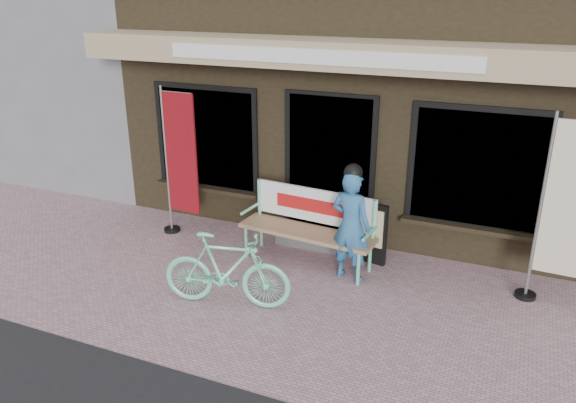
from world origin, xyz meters
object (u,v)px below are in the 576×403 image
at_px(person, 351,224).
at_px(bicycle, 227,270).
at_px(nobori_cream, 563,210).
at_px(bench, 310,221).
at_px(menu_stand, 371,232).
at_px(nobori_red, 179,161).

distance_m(person, bicycle, 1.67).
bearing_deg(nobori_cream, person, -168.37).
bearing_deg(bench, menu_stand, 26.21).
bearing_deg(nobori_cream, nobori_red, -176.91).
bearing_deg(bench, nobori_red, -177.38).
bearing_deg(nobori_red, bench, -1.16).
relative_size(bicycle, nobori_red, 0.68).
distance_m(person, nobori_red, 2.78).
xyz_separation_m(bench, nobori_cream, (3.00, 0.11, 0.59)).
relative_size(bicycle, menu_stand, 1.78).
relative_size(bicycle, nobori_cream, 0.67).
height_order(bicycle, nobori_red, nobori_red).
bearing_deg(nobori_cream, bench, -174.88).
distance_m(nobori_cream, menu_stand, 2.36).
height_order(bench, bicycle, bench).
distance_m(bench, nobori_red, 2.17).
xyz_separation_m(bicycle, nobori_cream, (3.50, 1.55, 0.72)).
height_order(nobori_red, menu_stand, nobori_red).
distance_m(nobori_red, menu_stand, 2.96).
bearing_deg(bench, nobori_cream, 7.54).
distance_m(bench, person, 0.71).
bearing_deg(nobori_red, menu_stand, 5.48).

